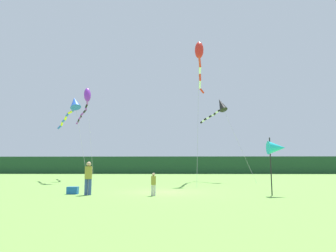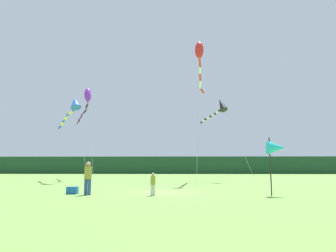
% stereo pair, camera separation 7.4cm
% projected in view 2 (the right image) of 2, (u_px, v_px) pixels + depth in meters
% --- Properties ---
extents(ground_plane, '(120.00, 120.00, 0.00)m').
position_uv_depth(ground_plane, '(165.00, 192.00, 17.20)').
color(ground_plane, '#6B9E42').
extents(distant_treeline, '(108.00, 2.65, 3.54)m').
position_uv_depth(distant_treeline, '(173.00, 165.00, 62.01)').
color(distant_treeline, '#1E4228').
rests_on(distant_treeline, ground).
extents(person_adult, '(0.38, 0.38, 1.72)m').
position_uv_depth(person_adult, '(88.00, 176.00, 15.51)').
color(person_adult, '#334C8C').
rests_on(person_adult, ground).
extents(person_child, '(0.25, 0.25, 1.15)m').
position_uv_depth(person_child, '(153.00, 183.00, 15.08)').
color(person_child, silver).
rests_on(person_child, ground).
extents(cooler_box, '(0.57, 0.37, 0.39)m').
position_uv_depth(cooler_box, '(72.00, 190.00, 15.97)').
color(cooler_box, '#1959B2').
rests_on(cooler_box, ground).
extents(banner_flag_pole, '(0.90, 0.70, 2.97)m').
position_uv_depth(banner_flag_pole, '(276.00, 148.00, 15.46)').
color(banner_flag_pole, black).
rests_on(banner_flag_pole, ground).
extents(kite_purple, '(5.28, 10.06, 10.30)m').
position_uv_depth(kite_purple, '(86.00, 100.00, 33.77)').
color(kite_purple, '#B2B2B2').
rests_on(kite_purple, ground).
extents(kite_black, '(4.27, 6.55, 8.54)m').
position_uv_depth(kite_black, '(220.00, 106.00, 30.34)').
color(kite_black, '#B2B2B2').
rests_on(kite_black, ground).
extents(kite_blue, '(5.80, 7.50, 8.28)m').
position_uv_depth(kite_blue, '(74.00, 105.00, 28.77)').
color(kite_blue, '#B2B2B2').
rests_on(kite_blue, ground).
extents(kite_red, '(1.76, 11.05, 12.68)m').
position_uv_depth(kite_red, '(200.00, 57.00, 27.15)').
color(kite_red, '#B2B2B2').
rests_on(kite_red, ground).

